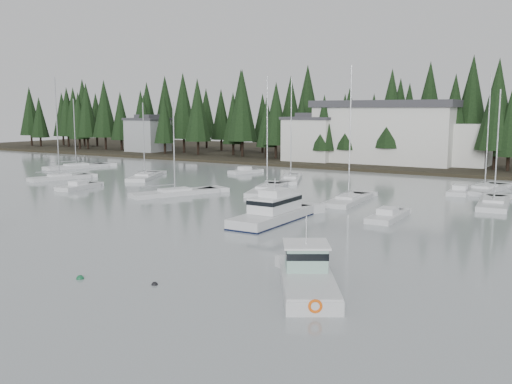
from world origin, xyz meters
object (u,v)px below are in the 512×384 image
Objects in this scene: sailboat_6 at (76,168)px; sailboat_7 at (348,201)px; sailboat_8 at (145,178)px; runabout_0 at (78,188)px; house_west at (311,138)px; sailboat_3 at (494,205)px; sailboat_13 at (485,190)px; cabin_cruiser_center at (273,214)px; sailboat_9 at (291,180)px; sailboat_5 at (60,179)px; runabout_1 at (388,218)px; sailboat_2 at (267,191)px; lobster_boat_teal at (307,279)px; runabout_3 at (245,172)px; runabout_4 at (460,192)px; house_far_west at (148,134)px; sailboat_4 at (175,194)px; harbor_inn at (398,133)px.

sailboat_7 is (53.33, -9.35, 0.03)m from sailboat_6.
sailboat_8 is 12.57m from runabout_0.
house_west is at bearing -43.06° from sailboat_8.
sailboat_13 reaches higher than sailboat_3.
house_west is 0.66× the size of sailboat_13.
cabin_cruiser_center is 1.64× the size of runabout_0.
sailboat_9 is (-12.51, 26.37, -0.57)m from cabin_cruiser_center.
sailboat_9 is at bearing -71.87° from sailboat_6.
sailboat_8 is at bearing -37.01° from sailboat_5.
sailboat_2 is at bearing 61.48° from runabout_1.
sailboat_13 is 2.31× the size of runabout_0.
lobster_boat_teal is 58.55m from sailboat_5.
runabout_3 is at bearing 96.45° from sailboat_13.
cabin_cruiser_center is at bearing 135.88° from sailboat_3.
runabout_4 is (10.13, 26.30, -0.53)m from cabin_cruiser_center.
cabin_cruiser_center is 1.71× the size of runabout_4.
sailboat_2 is at bearing -71.56° from house_west.
sailboat_8 is 1.73× the size of runabout_1.
sailboat_5 reaches higher than sailboat_9.
sailboat_5 reaches higher than sailboat_6.
sailboat_2 is 1.17× the size of sailboat_6.
cabin_cruiser_center is at bearing -178.50° from sailboat_9.
sailboat_8 is at bearing -90.66° from sailboat_6.
sailboat_6 reaches higher than runabout_0.
house_far_west is (-42.00, 2.00, -0.25)m from house_west.
runabout_0 is at bearing -102.79° from sailboat_5.
sailboat_6 reaches higher than sailboat_4.
sailboat_8 is (-33.30, 4.52, -0.04)m from sailboat_7.
runabout_0 is at bearing -55.92° from house_far_west.
lobster_boat_teal reaches higher than runabout_3.
sailboat_6 is (-51.82, 22.76, -0.61)m from cabin_cruiser_center.
sailboat_9 is at bearing -28.02° from house_far_west.
sailboat_3 is 2.05× the size of runabout_4.
runabout_1 is at bearing 178.79° from sailboat_13.
house_far_west is 48.37m from sailboat_8.
harbor_inn reaches higher than cabin_cruiser_center.
runabout_3 is at bearing -28.93° from house_far_west.
runabout_1 is at bearing 145.79° from sailboat_3.
runabout_0 is (20.56, -17.38, 0.08)m from sailboat_6.
cabin_cruiser_center is 0.91× the size of sailboat_4.
sailboat_6 is (-41.84, 7.04, -0.01)m from sailboat_2.
sailboat_7 is at bearing -83.78° from runabout_0.
runabout_0 is at bearing -179.51° from runabout_3.
sailboat_4 reaches higher than runabout_4.
sailboat_13 is at bearing -32.38° from house_west.
harbor_inn is 2.01× the size of sailboat_9.
runabout_4 is at bearing -80.23° from sailboat_2.
sailboat_3 reaches higher than runabout_1.
sailboat_8 is (-31.79, 17.94, -0.61)m from cabin_cruiser_center.
runabout_4 is (-1.09, 41.81, -0.39)m from lobster_boat_teal.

